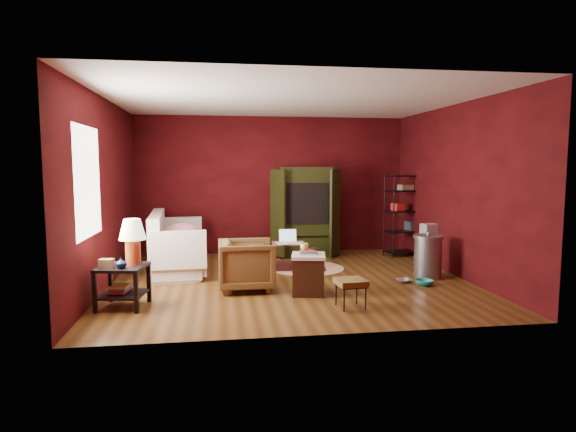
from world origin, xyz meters
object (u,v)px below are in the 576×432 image
sofa (175,248)px  armchair (247,262)px  laptop_desk (288,245)px  wire_shelving (405,212)px  side_table (128,254)px  tv_armoire (305,210)px  hamper (308,273)px

sofa → armchair: 1.86m
sofa → laptop_desk: bearing=-102.0°
laptop_desk → wire_shelving: 2.73m
side_table → wire_shelving: 5.63m
laptop_desk → tv_armoire: 1.42m
armchair → wire_shelving: bearing=-56.6°
tv_armoire → wire_shelving: (1.99, -0.24, -0.04)m
hamper → laptop_desk: size_ratio=0.94×
sofa → hamper: (1.99, -1.84, -0.10)m
hamper → laptop_desk: bearing=91.9°
hamper → laptop_desk: laptop_desk is taller
armchair → tv_armoire: size_ratio=0.45×
armchair → tv_armoire: (1.31, 2.46, 0.52)m
side_table → laptop_desk: bearing=38.5°
laptop_desk → side_table: bearing=-138.9°
laptop_desk → armchair: bearing=-120.1°
sofa → laptop_desk: size_ratio=2.92×
armchair → tv_armoire: tv_armoire is taller
armchair → side_table: (-1.55, -0.63, 0.27)m
laptop_desk → wire_shelving: (2.51, 0.98, 0.46)m
side_table → hamper: (2.40, 0.25, -0.38)m
armchair → laptop_desk: 1.47m
armchair → wire_shelving: 4.01m
hamper → tv_armoire: 2.95m
hamper → wire_shelving: bearing=46.6°
armchair → tv_armoire: 2.84m
tv_armoire → side_table: bearing=-130.4°
armchair → hamper: 0.93m
side_table → sofa: bearing=78.9°
laptop_desk → wire_shelving: wire_shelving is taller
side_table → wire_shelving: wire_shelving is taller
hamper → tv_armoire: bearing=80.8°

